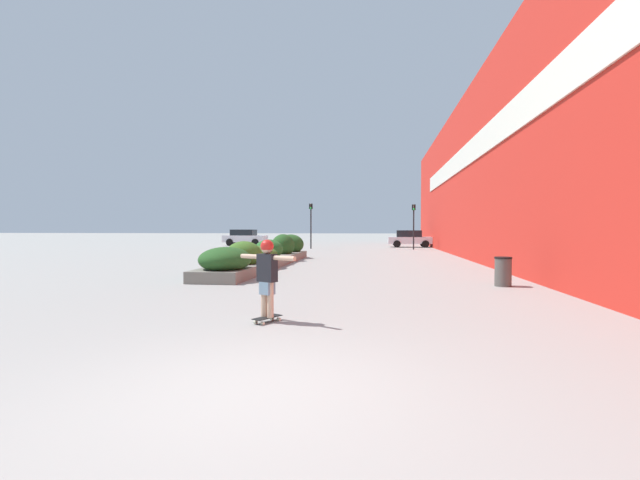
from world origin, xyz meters
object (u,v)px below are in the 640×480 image
object	(u,v)px
skateboarder	(267,270)
traffic_light_left	(311,218)
traffic_light_right	(414,219)
trash_bin	(503,272)
car_center_left	(245,237)
car_leftmost	(410,238)
skateboard	(267,318)

from	to	relation	value
skateboarder	traffic_light_left	size ratio (longest dim) A/B	0.37
traffic_light_left	traffic_light_right	distance (m)	8.42
trash_bin	car_center_left	world-z (taller)	car_center_left
traffic_light_left	traffic_light_right	size ratio (longest dim) A/B	1.04
traffic_light_left	traffic_light_right	world-z (taller)	traffic_light_left
trash_bin	car_leftmost	world-z (taller)	car_leftmost
skateboarder	traffic_light_right	world-z (taller)	traffic_light_right
car_leftmost	traffic_light_left	world-z (taller)	traffic_light_left
skateboard	car_center_left	world-z (taller)	car_center_left
skateboard	trash_bin	xyz separation A→B (m)	(5.55, 5.56, 0.36)
skateboarder	traffic_light_left	distance (m)	28.30
skateboarder	traffic_light_right	bearing A→B (deg)	109.21
traffic_light_right	traffic_light_left	bearing A→B (deg)	176.34
car_center_left	traffic_light_right	distance (m)	17.02
skateboarder	car_leftmost	world-z (taller)	car_leftmost
traffic_light_left	skateboarder	bearing A→B (deg)	-82.62
car_leftmost	traffic_light_right	size ratio (longest dim) A/B	1.11
trash_bin	traffic_light_right	bearing A→B (deg)	92.01
trash_bin	car_center_left	bearing A→B (deg)	120.84
traffic_light_left	trash_bin	bearing A→B (deg)	-67.78
trash_bin	traffic_light_left	size ratio (longest dim) A/B	0.23
skateboard	skateboarder	size ratio (longest dim) A/B	0.45
skateboarder	traffic_light_left	bearing A→B (deg)	126.46
skateboarder	traffic_light_left	xyz separation A→B (m)	(-3.63, 28.02, 1.62)
car_leftmost	trash_bin	bearing A→B (deg)	1.56
trash_bin	traffic_light_left	bearing A→B (deg)	112.22
skateboard	traffic_light_left	world-z (taller)	traffic_light_left
trash_bin	traffic_light_right	size ratio (longest dim) A/B	0.24
car_leftmost	traffic_light_left	bearing A→B (deg)	-64.69
traffic_light_left	traffic_light_right	xyz separation A→B (m)	(8.41, -0.54, -0.10)
skateboard	traffic_light_right	size ratio (longest dim) A/B	0.17
trash_bin	skateboarder	bearing A→B (deg)	-134.91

